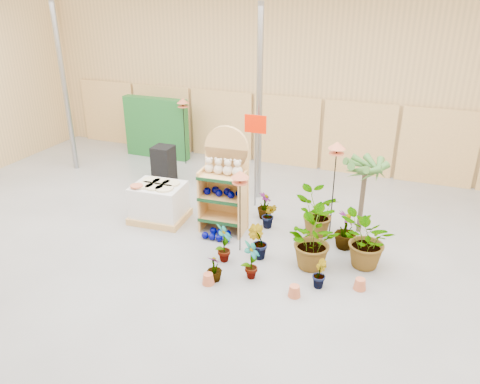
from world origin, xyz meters
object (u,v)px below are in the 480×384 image
(display_shelf, at_px, (225,184))
(potted_plant_2, at_px, (310,240))
(pallet_stack, at_px, (159,202))
(bird_table_front, at_px, (240,177))

(display_shelf, relative_size, potted_plant_2, 2.03)
(pallet_stack, bearing_deg, potted_plant_2, -14.00)
(bird_table_front, relative_size, potted_plant_2, 1.54)
(display_shelf, distance_m, potted_plant_2, 2.24)
(display_shelf, height_order, pallet_stack, display_shelf)
(display_shelf, bearing_deg, potted_plant_2, -25.86)
(bird_table_front, bearing_deg, display_shelf, 128.75)
(pallet_stack, distance_m, bird_table_front, 2.50)
(display_shelf, distance_m, bird_table_front, 1.15)
(display_shelf, relative_size, bird_table_front, 1.32)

